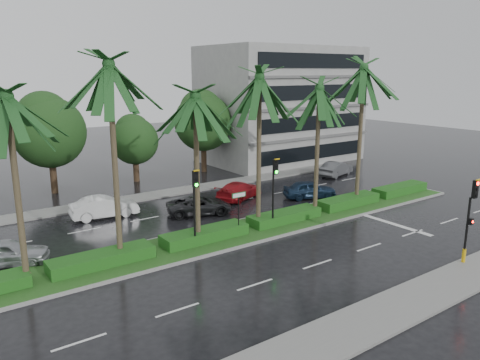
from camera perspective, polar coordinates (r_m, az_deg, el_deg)
ground at (r=27.88m, az=2.12°, el=-6.90°), size 120.00×120.00×0.00m
near_sidewalk at (r=21.42m, az=19.59°, el=-14.00°), size 40.00×2.40×0.12m
far_sidewalk at (r=37.63m, az=-9.14°, el=-1.62°), size 40.00×2.00×0.12m
median at (r=28.60m, az=0.88°, el=-6.19°), size 36.00×4.00×0.15m
hedge at (r=28.48m, az=0.89°, el=-5.49°), size 35.20×1.40×0.60m
lane_markings at (r=29.44m, az=7.33°, el=-5.88°), size 34.00×13.06×0.01m
palm_row at (r=26.30m, az=-1.30°, el=10.56°), size 26.30×4.20×10.53m
signal_near at (r=25.79m, az=26.24°, el=-4.12°), size 0.34×0.45×4.36m
signal_median_left at (r=25.07m, az=-5.50°, el=-2.07°), size 0.34×0.42×4.36m
signal_median_right at (r=28.14m, az=4.21°, el=-0.35°), size 0.34×0.42×4.36m
street_sign at (r=27.02m, az=-0.15°, el=-2.81°), size 0.95×0.09×2.60m
bg_trees at (r=41.50m, az=-13.79°, el=6.11°), size 32.58×5.59×8.08m
building at (r=51.01m, az=4.94°, el=9.14°), size 16.00×10.00×12.00m
car_silver at (r=26.42m, az=-26.58°, el=-7.92°), size 3.15×4.34×1.37m
car_white at (r=32.44m, az=-16.21°, el=-3.17°), size 2.06×4.55×1.45m
car_darkgrey at (r=32.00m, az=-4.97°, el=-3.11°), size 3.36×4.84×1.23m
car_red at (r=35.67m, az=-0.11°, el=-1.27°), size 3.50×4.93×1.32m
car_blue at (r=36.23m, az=8.50°, el=-1.16°), size 3.11×4.32×1.37m
car_grey at (r=44.38m, az=11.64°, el=1.37°), size 2.49×4.36×1.36m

